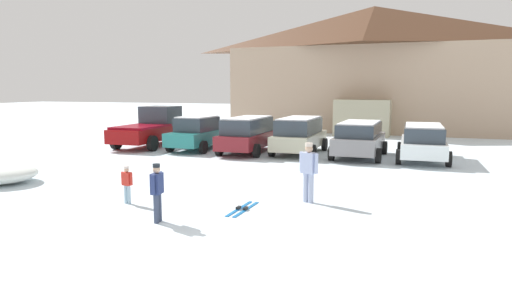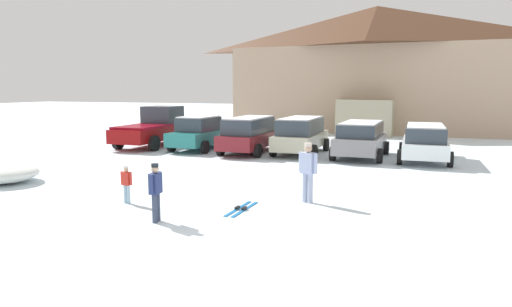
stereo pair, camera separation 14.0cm
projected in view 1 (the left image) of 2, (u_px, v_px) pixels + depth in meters
ground at (197, 266)px, 8.17m from camera, size 160.00×160.00×0.00m
ski_lodge at (372, 68)px, 34.31m from camera, size 20.74×10.45×9.17m
parked_teal_hatchback at (199, 133)px, 23.49m from camera, size 2.21×4.39×1.74m
parked_maroon_van at (248, 134)px, 22.34m from camera, size 2.11×4.65×1.76m
parked_beige_suv at (299, 134)px, 22.02m from camera, size 2.17×4.58×1.76m
parked_grey_wagon at (359, 138)px, 20.82m from camera, size 2.34×4.50×1.64m
parked_white_suv at (423, 141)px, 19.89m from camera, size 2.18×4.57×1.59m
pickup_truck at (153, 128)px, 25.00m from camera, size 2.46×5.52×2.15m
skier_adult_in_blue_parka at (309, 169)px, 12.58m from camera, size 0.57×0.39×1.67m
skier_child_in_red_jacket at (127, 182)px, 12.48m from camera, size 0.39×0.19×1.05m
skier_teen_in_navy_coat at (157, 189)px, 10.71m from camera, size 0.24×0.52×1.41m
pair_of_skis at (243, 209)px, 11.95m from camera, size 0.36×1.62×0.08m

